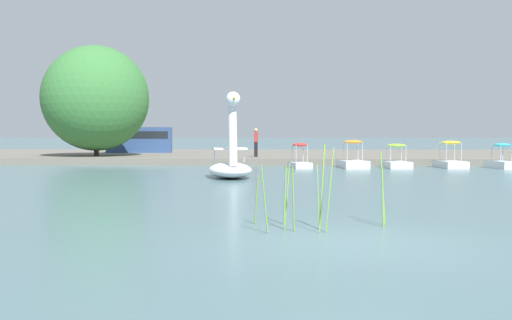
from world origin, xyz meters
TOP-DOWN VIEW (x-y plane):
  - ground_plane at (0.00, 0.00)m, footprint 691.97×691.97m
  - shore_bank_far at (0.00, 34.87)m, footprint 158.19×21.88m
  - swan_boat at (-3.20, 14.05)m, footprint 2.31×3.26m
  - pedal_boat_red at (-0.09, 21.77)m, footprint 1.34×1.92m
  - pedal_boat_orange at (2.74, 21.78)m, footprint 1.59×2.37m
  - pedal_boat_lime at (5.06, 21.84)m, footprint 1.38×2.20m
  - pedal_boat_yellow at (7.99, 22.02)m, footprint 1.40×2.29m
  - pedal_boat_cyan at (10.55, 21.62)m, footprint 1.42×2.08m
  - tree_willow_near_path at (-13.08, 28.04)m, footprint 9.23×9.37m
  - person_on_path at (-2.63, 26.96)m, footprint 0.24×0.23m
  - parked_van at (-12.02, 35.57)m, footprint 5.10×2.43m
  - reed_clump_foreground at (-0.53, 1.39)m, footprint 2.58×1.30m

SIDE VIEW (x-z plane):
  - ground_plane at x=0.00m, z-range 0.00..0.00m
  - shore_bank_far at x=0.00m, z-range 0.00..0.39m
  - pedal_boat_lime at x=5.06m, z-range -0.28..1.02m
  - pedal_boat_cyan at x=10.55m, z-range -0.28..1.06m
  - pedal_boat_orange at x=2.74m, z-range -0.35..1.14m
  - pedal_boat_yellow at x=7.99m, z-range -0.32..1.14m
  - pedal_boat_red at x=-0.09m, z-range -0.25..1.09m
  - swan_boat at x=-3.20m, z-range -1.11..2.34m
  - reed_clump_foreground at x=-0.53m, z-range -0.15..1.45m
  - person_on_path at x=-2.63m, z-range 0.46..2.26m
  - parked_van at x=-12.02m, z-range 0.47..2.44m
  - tree_willow_near_path at x=-13.08m, z-range 0.56..7.72m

